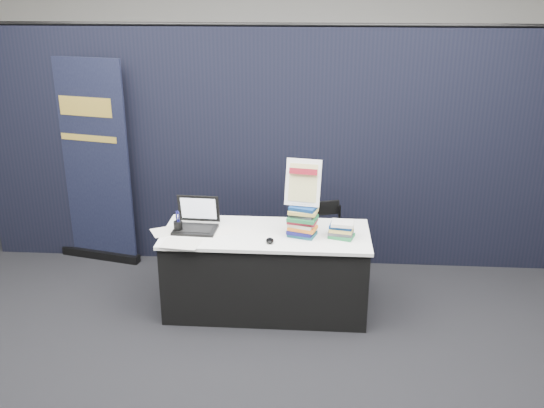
% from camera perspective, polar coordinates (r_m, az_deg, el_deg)
% --- Properties ---
extents(floor, '(8.00, 8.00, 0.00)m').
position_cam_1_polar(floor, '(5.14, -1.05, -12.84)').
color(floor, black).
rests_on(floor, ground).
extents(wall_back, '(8.00, 0.02, 3.50)m').
position_cam_1_polar(wall_back, '(8.36, 1.37, 13.05)').
color(wall_back, '#AFACA5').
rests_on(wall_back, floor).
extents(drape_partition, '(6.00, 0.08, 2.40)m').
position_cam_1_polar(drape_partition, '(6.11, 0.21, 5.05)').
color(drape_partition, black).
rests_on(drape_partition, floor).
extents(display_table, '(1.80, 0.75, 0.75)m').
position_cam_1_polar(display_table, '(5.43, -0.56, -6.33)').
color(display_table, black).
rests_on(display_table, floor).
extents(laptop, '(0.38, 0.31, 0.28)m').
position_cam_1_polar(laptop, '(5.37, -7.17, -1.67)').
color(laptop, black).
rests_on(laptop, display_table).
extents(mouse, '(0.08, 0.11, 0.03)m').
position_cam_1_polar(mouse, '(5.07, -0.20, -3.46)').
color(mouse, black).
rests_on(mouse, display_table).
extents(brochure_left, '(0.37, 0.33, 0.00)m').
position_cam_1_polar(brochure_left, '(5.38, -9.63, -2.51)').
color(brochure_left, silver).
rests_on(brochure_left, display_table).
extents(brochure_mid, '(0.33, 0.25, 0.00)m').
position_cam_1_polar(brochure_mid, '(5.11, -8.57, -3.70)').
color(brochure_mid, silver).
rests_on(brochure_mid, display_table).
extents(brochure_right, '(0.31, 0.27, 0.00)m').
position_cam_1_polar(brochure_right, '(5.32, -4.55, -2.54)').
color(brochure_right, white).
rests_on(brochure_right, display_table).
extents(pen_cup, '(0.08, 0.08, 0.10)m').
position_cam_1_polar(pen_cup, '(5.33, -8.83, -2.13)').
color(pen_cup, black).
rests_on(pen_cup, display_table).
extents(book_stack_tall, '(0.26, 0.23, 0.27)m').
position_cam_1_polar(book_stack_tall, '(5.17, 2.87, -1.60)').
color(book_stack_tall, '#19505F').
rests_on(book_stack_tall, display_table).
extents(book_stack_short, '(0.23, 0.19, 0.14)m').
position_cam_1_polar(book_stack_short, '(5.19, 6.58, -2.37)').
color(book_stack_short, '#1D6E3C').
rests_on(book_stack_short, display_table).
extents(info_sign, '(0.31, 0.17, 0.41)m').
position_cam_1_polar(info_sign, '(5.08, 2.94, 1.98)').
color(info_sign, black).
rests_on(info_sign, book_stack_tall).
extents(pullup_banner, '(0.90, 0.30, 2.12)m').
position_cam_1_polar(pullup_banner, '(6.48, -16.50, 2.70)').
color(pullup_banner, black).
rests_on(pullup_banner, floor).
extents(stacking_chair, '(0.45, 0.46, 0.80)m').
position_cam_1_polar(stacking_chair, '(5.88, 4.65, -3.48)').
color(stacking_chair, black).
rests_on(stacking_chair, floor).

